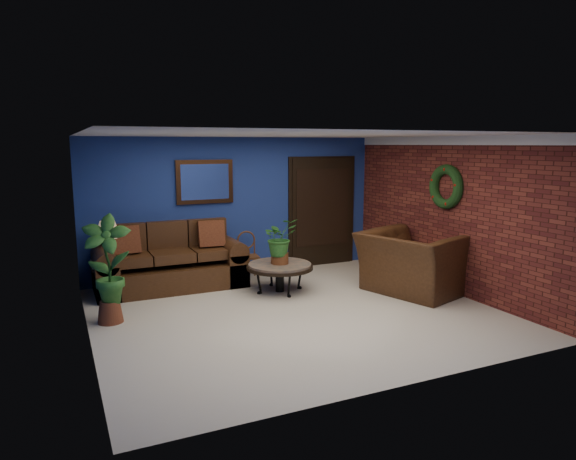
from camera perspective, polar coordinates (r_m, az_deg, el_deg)
name	(u,v)px	position (r m, az deg, el deg)	size (l,w,h in m)	color
floor	(295,312)	(7.43, 0.83, -9.11)	(5.50, 5.50, 0.00)	beige
wall_back	(237,206)	(9.43, -5.70, 2.63)	(5.50, 0.04, 2.50)	navy
wall_left	(84,241)	(6.46, -21.75, -1.18)	(0.04, 5.00, 2.50)	navy
wall_right_brick	(450,215)	(8.67, 17.51, 1.62)	(0.04, 5.00, 2.50)	maroon
ceiling	(296,135)	(7.04, 0.88, 10.54)	(5.50, 5.00, 0.02)	silver
crown_molding	(452,141)	(8.57, 17.76, 9.45)	(0.03, 5.00, 0.14)	white
wall_mirror	(205,182)	(9.17, -9.22, 5.31)	(1.02, 0.06, 0.77)	#452512
closet_door	(322,212)	(10.13, 3.79, 1.99)	(1.44, 0.06, 2.18)	black
wreath	(446,187)	(8.62, 17.14, 4.61)	(0.72, 0.72, 0.16)	black
sofa	(170,266)	(8.85, -13.01, -3.91)	(2.42, 1.04, 1.09)	#452713
coffee_table	(280,267)	(8.34, -0.92, -4.14)	(1.08, 1.08, 0.46)	#4B4641
end_table	(110,269)	(8.67, -19.17, -4.14)	(0.58, 0.58, 0.53)	#4B4641
table_lamp	(108,236)	(8.56, -19.36, -0.66)	(0.38, 0.38, 0.63)	#452512
side_chair	(247,252)	(9.21, -4.52, -2.43)	(0.40, 0.40, 0.84)	#583219
armchair	(413,263)	(8.50, 13.72, -3.56)	(1.51, 1.32, 0.98)	#452713
coffee_plant	(280,239)	(8.24, -0.93, -0.99)	(0.61, 0.55, 0.74)	brown
floor_plant	(387,255)	(9.42, 10.90, -2.76)	(0.36, 0.30, 0.78)	brown
tall_plant	(107,265)	(7.22, -19.43, -3.71)	(0.74, 0.61, 1.46)	brown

